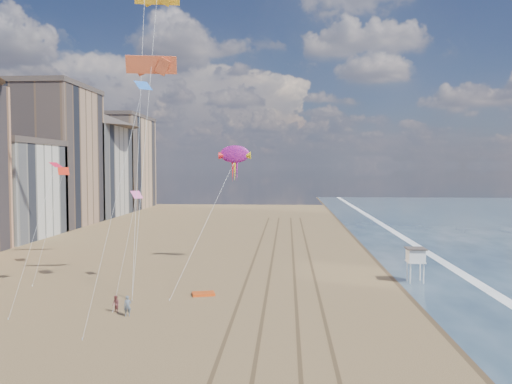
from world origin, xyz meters
TOP-DOWN VIEW (x-y plane):
  - ground at (0.00, 0.00)m, footprint 260.00×260.00m
  - wet_sand at (19.00, 40.00)m, footprint 260.00×260.00m
  - foam at (23.20, 40.00)m, footprint 260.00×260.00m
  - tracks at (2.55, 30.00)m, footprint 7.68×120.00m
  - buildings at (-45.73, 65.59)m, footprint 34.72×131.35m
  - lifeguard_stand at (16.78, 25.09)m, footprint 2.03×2.03m
  - grounded_kite at (-4.80, 18.46)m, footprint 2.40×1.87m
  - show_kite at (-3.34, 33.32)m, footprint 4.17×8.98m
  - kite_flyer_a at (-9.91, 11.46)m, footprint 0.71×0.58m
  - kite_flyer_b at (-11.22, 12.40)m, footprint 0.88×0.85m
  - small_kites at (-15.91, 22.09)m, footprint 14.98×13.18m

SIDE VIEW (x-z plane):
  - ground at x=0.00m, z-range 0.00..0.00m
  - wet_sand at x=19.00m, z-range 0.00..0.00m
  - foam at x=23.20m, z-range 0.00..0.00m
  - tracks at x=2.55m, z-range 0.00..0.01m
  - grounded_kite at x=-4.80m, z-range 0.00..0.24m
  - kite_flyer_b at x=-11.22m, z-range 0.00..1.43m
  - kite_flyer_a at x=-9.91m, z-range 0.00..1.68m
  - lifeguard_stand at x=16.78m, z-range 0.99..4.66m
  - buildings at x=-45.73m, z-range -0.95..28.05m
  - show_kite at x=-3.34m, z-range 2.86..24.65m
  - small_kites at x=-15.91m, z-range 8.55..19.84m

